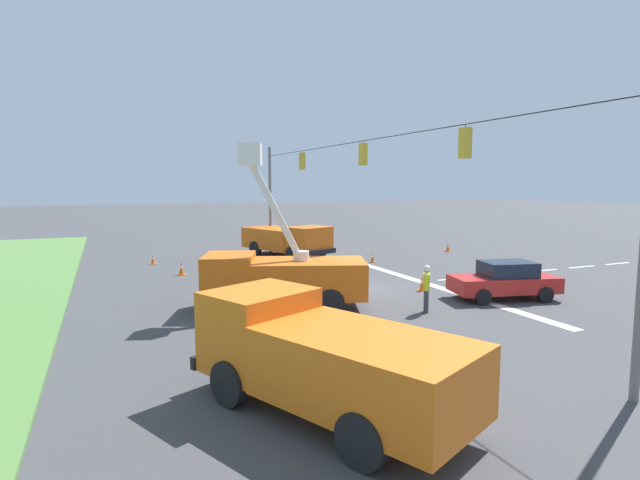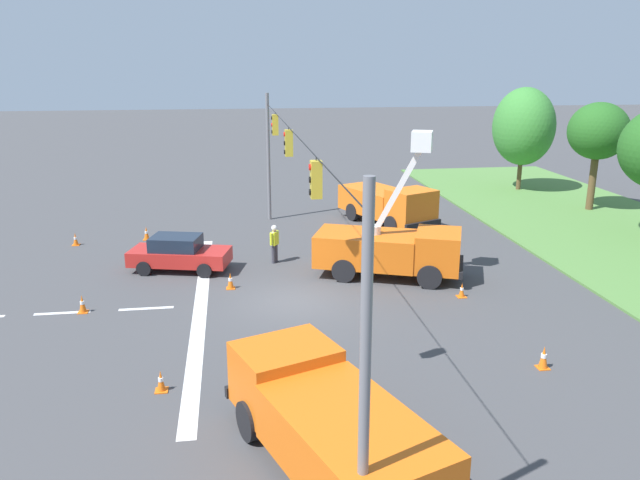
# 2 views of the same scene
# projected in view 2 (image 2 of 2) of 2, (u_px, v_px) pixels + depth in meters

# --- Properties ---
(ground_plane) EXTENTS (200.00, 200.00, 0.00)m
(ground_plane) POSITION_uv_depth(u_px,v_px,m) (292.00, 301.00, 24.03)
(ground_plane) COLOR #424244
(lane_markings) EXTENTS (17.60, 15.25, 0.01)m
(lane_markings) POSITION_uv_depth(u_px,v_px,m) (160.00, 308.00, 23.35)
(lane_markings) COLOR silver
(lane_markings) RESTS_ON ground
(signal_gantry) EXTENTS (26.20, 0.33, 7.20)m
(signal_gantry) POSITION_uv_depth(u_px,v_px,m) (290.00, 188.00, 22.85)
(signal_gantry) COLOR slate
(signal_gantry) RESTS_ON ground
(tree_far_west) EXTENTS (4.77, 4.11, 7.18)m
(tree_far_west) POSITION_uv_depth(u_px,v_px,m) (524.00, 127.00, 43.09)
(tree_far_west) COLOR brown
(tree_far_west) RESTS_ON ground
(tree_west) EXTENTS (3.66, 3.51, 6.57)m
(tree_west) POSITION_uv_depth(u_px,v_px,m) (598.00, 132.00, 37.07)
(tree_west) COLOR brown
(tree_west) RESTS_ON ground
(utility_truck_bucket_lift) EXTENTS (4.51, 6.66, 6.21)m
(utility_truck_bucket_lift) POSITION_uv_depth(u_px,v_px,m) (391.00, 247.00, 26.38)
(utility_truck_bucket_lift) COLOR orange
(utility_truck_bucket_lift) RESTS_ON ground
(utility_truck_support_near) EXTENTS (6.93, 4.62, 2.11)m
(utility_truck_support_near) POSITION_uv_depth(u_px,v_px,m) (326.00, 420.00, 13.95)
(utility_truck_support_near) COLOR orange
(utility_truck_support_near) RESTS_ON ground
(utility_truck_support_far) EXTENTS (6.67, 4.78, 2.33)m
(utility_truck_support_far) POSITION_uv_depth(u_px,v_px,m) (388.00, 203.00, 34.83)
(utility_truck_support_far) COLOR orange
(utility_truck_support_far) RESTS_ON ground
(sedan_red) EXTENTS (2.76, 4.60, 1.56)m
(sedan_red) POSITION_uv_depth(u_px,v_px,m) (179.00, 253.00, 27.33)
(sedan_red) COLOR red
(sedan_red) RESTS_ON ground
(road_worker) EXTENTS (0.55, 0.43, 1.77)m
(road_worker) POSITION_uv_depth(u_px,v_px,m) (274.00, 242.00, 28.31)
(road_worker) COLOR #383842
(road_worker) RESTS_ON ground
(traffic_cone_foreground_left) EXTENTS (0.36, 0.36, 0.68)m
(traffic_cone_foreground_left) POSITION_uv_depth(u_px,v_px,m) (82.00, 304.00, 22.84)
(traffic_cone_foreground_left) COLOR orange
(traffic_cone_foreground_left) RESTS_ON ground
(traffic_cone_foreground_right) EXTENTS (0.36, 0.36, 0.63)m
(traffic_cone_foreground_right) POSITION_uv_depth(u_px,v_px,m) (161.00, 381.00, 17.40)
(traffic_cone_foreground_right) COLOR orange
(traffic_cone_foreground_right) RESTS_ON ground
(traffic_cone_mid_left) EXTENTS (0.36, 0.36, 0.58)m
(traffic_cone_mid_left) POSITION_uv_depth(u_px,v_px,m) (462.00, 290.00, 24.35)
(traffic_cone_mid_left) COLOR orange
(traffic_cone_mid_left) RESTS_ON ground
(traffic_cone_near_bucket) EXTENTS (0.36, 0.36, 0.64)m
(traffic_cone_near_bucket) POSITION_uv_depth(u_px,v_px,m) (75.00, 239.00, 31.17)
(traffic_cone_near_bucket) COLOR orange
(traffic_cone_near_bucket) RESTS_ON ground
(traffic_cone_lane_edge_b) EXTENTS (0.36, 0.36, 0.68)m
(traffic_cone_lane_edge_b) POSITION_uv_depth(u_px,v_px,m) (230.00, 281.00, 25.23)
(traffic_cone_lane_edge_b) COLOR orange
(traffic_cone_lane_edge_b) RESTS_ON ground
(traffic_cone_far_left) EXTENTS (0.36, 0.36, 0.71)m
(traffic_cone_far_left) POSITION_uv_depth(u_px,v_px,m) (146.00, 233.00, 32.10)
(traffic_cone_far_left) COLOR orange
(traffic_cone_far_left) RESTS_ON ground
(traffic_cone_far_right) EXTENTS (0.36, 0.36, 0.72)m
(traffic_cone_far_right) POSITION_uv_depth(u_px,v_px,m) (544.00, 357.00, 18.68)
(traffic_cone_far_right) COLOR orange
(traffic_cone_far_right) RESTS_ON ground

